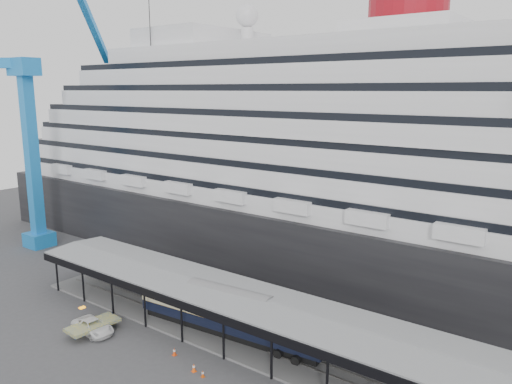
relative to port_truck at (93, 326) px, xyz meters
The scene contains 9 objects.
ground 12.70m from the port_truck, 16.11° to the left, with size 200.00×200.00×0.00m, color #3E3E41.
cruise_ship 41.48m from the port_truck, 71.00° to the left, with size 130.00×30.00×43.90m.
platform_canopy 14.95m from the port_truck, 34.96° to the left, with size 56.00×9.18×5.30m.
crane_blue 40.66m from the port_truck, 156.77° to the left, with size 22.63×19.19×47.60m.
port_truck is the anchor object (origin of this frame).
pullman_carriage 15.19m from the port_truck, 34.44° to the left, with size 22.99×4.92×22.40m.
traffic_cone_left 10.80m from the port_truck, 10.68° to the left, with size 0.46×0.46×0.82m.
traffic_cone_mid 14.29m from the port_truck, ahead, with size 0.53×0.53×0.84m.
traffic_cone_right 15.58m from the port_truck, ahead, with size 0.40×0.40×0.68m.
Camera 1 is at (32.44, -33.43, 26.30)m, focal length 35.00 mm.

